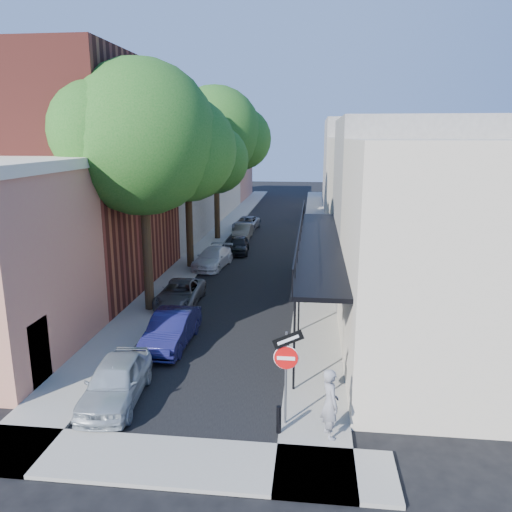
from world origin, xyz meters
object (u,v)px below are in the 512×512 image
(parked_car_a, at_px, (116,381))
(parked_car_c, at_px, (180,293))
(sign_post, at_px, (286,362))
(oak_far, at_px, (222,134))
(parked_car_e, at_px, (239,245))
(parked_car_f, at_px, (243,232))
(parked_car_b, at_px, (171,329))
(parked_car_g, at_px, (246,223))
(bollard, at_px, (279,420))
(oak_mid, at_px, (194,154))
(pedestrian, at_px, (330,403))
(parked_car_d, at_px, (213,258))
(oak_near, at_px, (153,141))

(parked_car_a, distance_m, parked_car_c, 9.25)
(sign_post, distance_m, parked_car_c, 11.71)
(sign_post, distance_m, oak_far, 27.80)
(parked_car_e, relative_size, parked_car_f, 0.96)
(parked_car_b, distance_m, parked_car_c, 4.97)
(oak_far, xyz_separation_m, parked_car_g, (1.29, 4.26, -7.69))
(bollard, bearing_deg, sign_post, 71.44)
(parked_car_b, distance_m, parked_car_g, 25.35)
(sign_post, bearing_deg, oak_mid, 110.86)
(oak_mid, xyz_separation_m, parked_car_g, (1.35, 13.30, -6.48))
(sign_post, bearing_deg, bollard, -108.56)
(pedestrian, bearing_deg, bollard, 70.29)
(sign_post, relative_size, bollard, 3.74)
(oak_mid, relative_size, parked_car_a, 2.54)
(bollard, relative_size, parked_car_d, 0.19)
(sign_post, xyz_separation_m, parked_car_f, (-4.94, 26.37, -1.43))
(parked_car_f, xyz_separation_m, parked_car_g, (-0.28, 4.19, -0.03))
(parked_car_f, bearing_deg, pedestrian, -77.16)
(parked_car_g, bearing_deg, parked_car_d, -86.42)
(oak_near, distance_m, parked_car_g, 22.53)
(oak_near, bearing_deg, parked_car_b, -67.13)
(parked_car_b, height_order, parked_car_d, parked_car_b)
(parked_car_b, bearing_deg, parked_car_a, -95.73)
(parked_car_b, bearing_deg, parked_car_g, 92.16)
(oak_near, xyz_separation_m, parked_car_f, (1.58, 17.08, -7.28))
(parked_car_f, bearing_deg, parked_car_c, -92.95)
(parked_car_d, xyz_separation_m, parked_car_f, (0.64, 9.08, -0.01))
(oak_mid, distance_m, parked_car_d, 6.52)
(parked_car_g, bearing_deg, parked_car_a, -85.08)
(oak_far, distance_m, pedestrian, 28.76)
(oak_mid, distance_m, oak_far, 9.12)
(pedestrian, bearing_deg, oak_mid, 4.02)
(parked_car_c, distance_m, parked_car_d, 7.21)
(parked_car_c, relative_size, parked_car_e, 1.18)
(sign_post, distance_m, parked_car_a, 5.57)
(parked_car_c, bearing_deg, oak_far, 92.07)
(bollard, relative_size, parked_car_g, 0.19)
(parked_car_b, xyz_separation_m, parked_car_f, (-0.14, 21.16, -0.08))
(oak_near, height_order, parked_car_c, oak_near)
(parked_car_e, bearing_deg, pedestrian, -80.29)
(parked_car_b, xyz_separation_m, pedestrian, (6.02, -5.68, 0.43))
(oak_mid, bearing_deg, pedestrian, -66.27)
(parked_car_c, bearing_deg, sign_post, -60.88)
(sign_post, height_order, parked_car_e, sign_post)
(parked_car_d, bearing_deg, parked_car_e, 83.44)
(oak_far, xyz_separation_m, parked_car_a, (1.18, -25.45, -7.58))
(sign_post, bearing_deg, parked_car_e, 101.99)
(parked_car_g, xyz_separation_m, pedestrian, (6.44, -31.03, 0.54))
(oak_mid, distance_m, parked_car_g, 14.86)
(bollard, xyz_separation_m, parked_car_a, (-5.18, 1.32, 0.16))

